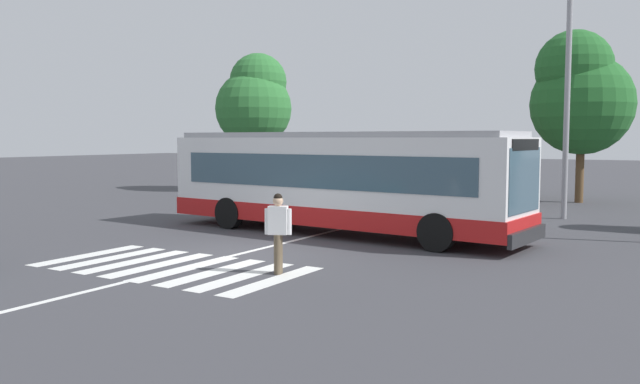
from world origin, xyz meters
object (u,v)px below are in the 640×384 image
Objects in this scene: twin_arm_street_lamp at (568,71)px; pedestrian_crossing_street at (278,229)px; parked_car_red at (486,184)px; background_tree_left at (255,101)px; parked_car_black at (434,182)px; background_tree_right at (580,94)px; city_transit_bus at (338,181)px; parked_car_silver at (384,180)px.

pedestrian_crossing_street is at bearing -104.43° from twin_arm_street_lamp.
background_tree_left is at bearing -177.20° from parked_car_red.
twin_arm_street_lamp reaches higher than parked_car_black.
city_transit_bus is at bearing -108.14° from background_tree_right.
parked_car_red is (-0.99, 18.08, -0.20)m from pedestrian_crossing_street.
twin_arm_street_lamp reaches higher than pedestrian_crossing_street.
city_transit_bus is at bearing -125.30° from twin_arm_street_lamp.
background_tree_right reaches higher than parked_car_red.
parked_car_black is (-1.82, 12.70, -0.82)m from city_transit_bus.
pedestrian_crossing_street is 0.38× the size of parked_car_black.
parked_car_black is 1.00× the size of parked_car_red.
background_tree_left is (-13.58, 17.46, 3.92)m from pedestrian_crossing_street.
parked_car_black is at bearing -6.32° from parked_car_silver.
pedestrian_crossing_street is 14.15m from twin_arm_street_lamp.
parked_car_silver is 5.50m from parked_car_red.
twin_arm_street_lamp is at bearing -37.83° from parked_car_black.
city_transit_bus is 1.54× the size of background_tree_right.
parked_car_silver is at bearing 149.69° from twin_arm_street_lamp.
twin_arm_street_lamp is at bearing -14.55° from background_tree_left.
twin_arm_street_lamp is (6.98, -5.42, 4.48)m from parked_car_black.
pedestrian_crossing_street is 18.11m from parked_car_red.
background_tree_right is at bearing 9.19° from parked_car_black.
parked_car_silver is 0.60× the size of background_tree_left.
pedestrian_crossing_street is 19.87m from parked_car_silver.
background_tree_left is at bearing 135.26° from city_transit_bus.
parked_car_silver is (-6.44, 18.80, -0.20)m from pedestrian_crossing_street.
background_tree_right reaches higher than background_tree_left.
city_transit_bus reaches higher than parked_car_black.
pedestrian_crossing_street reaches higher than parked_car_silver.
background_tree_right reaches higher than pedestrian_crossing_street.
background_tree_right is at bearing 4.43° from parked_car_silver.
background_tree_left is (-9.96, -1.02, 4.12)m from parked_car_black.
background_tree_left reaches higher than parked_car_silver.
background_tree_left is (-16.94, 4.40, -0.36)m from twin_arm_street_lamp.
parked_car_black is (2.83, -0.31, 0.00)m from parked_car_silver.
parked_car_black is 9.90m from twin_arm_street_lamp.
parked_car_silver is 1.00× the size of parked_car_red.
parked_car_black and parked_car_red have the same top height.
background_tree_left is at bearing -172.85° from background_tree_right.
background_tree_left reaches higher than pedestrian_crossing_street.
pedestrian_crossing_street is 0.38× the size of parked_car_red.
pedestrian_crossing_street is 0.23× the size of background_tree_right.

